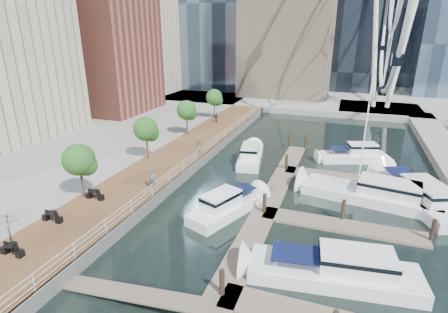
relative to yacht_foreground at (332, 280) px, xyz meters
The scene contains 15 objects.
ground 8.88m from the yacht_foreground, behind, with size 520.00×520.00×0.00m, color black.
boardwalk 22.29m from the yacht_foreground, 142.79° to the left, with size 6.00×60.00×1.00m, color brown.
seawall 19.98m from the yacht_foreground, 137.58° to the left, with size 0.25×60.00×1.00m, color #595954.
land_far 100.86m from the yacht_foreground, 94.98° to the left, with size 200.00×114.00×1.00m, color gray.
pier 50.75m from the yacht_foreground, 84.06° to the left, with size 14.00×12.00×1.00m, color gray.
railing 20.11m from the yacht_foreground, 137.77° to the left, with size 0.10×60.00×1.05m, color white, non-canonical shape.
floating_docks 8.50m from the yacht_foreground, 95.28° to the left, with size 16.00×34.00×2.60m.
midrise_condos 51.09m from the yacht_foreground, 149.13° to the left, with size 19.00×67.00×28.00m.
street_trees 24.08m from the yacht_foreground, 148.23° to the left, with size 2.60×42.60×4.60m.
cafe_tables 19.52m from the yacht_foreground, 169.57° to the right, with size 2.50×13.70×0.74m.
yacht_foreground is the anchor object (origin of this frame).
pedestrian_near 16.73m from the yacht_foreground, 159.48° to the left, with size 0.67×0.44×1.83m, color #4E4F68.
pedestrian_mid 21.93m from the yacht_foreground, 135.04° to the left, with size 0.80×0.63×1.65m, color #82655A.
pedestrian_far 35.63m from the yacht_foreground, 122.03° to the left, with size 0.86×0.36×1.48m, color #333A40.
moored_yachts 11.44m from the yacht_foreground, 83.95° to the left, with size 22.21×37.60×11.50m.
Camera 1 is at (8.41, -16.78, 13.98)m, focal length 28.00 mm.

